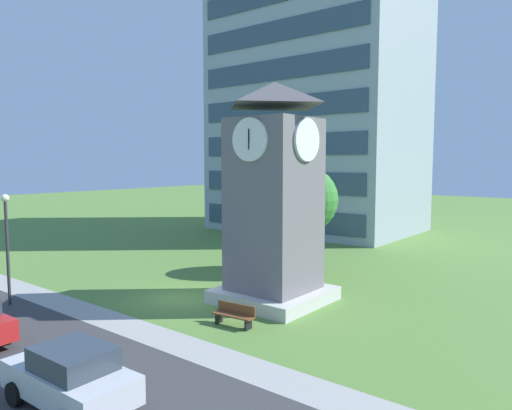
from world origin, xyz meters
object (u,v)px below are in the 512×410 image
street_lamp (7,235)px  tree_near_tower (304,200)px  parked_car_silver (71,376)px  park_bench (234,315)px  clock_tower (274,205)px

street_lamp → tree_near_tower: (7.04, 13.92, 1.11)m
street_lamp → parked_car_silver: 11.46m
park_bench → street_lamp: (-9.96, -4.31, 2.77)m
park_bench → tree_near_tower: bearing=106.9°
clock_tower → tree_near_tower: 6.21m
street_lamp → tree_near_tower: 15.64m
clock_tower → park_bench: bearing=-77.7°
park_bench → tree_near_tower: tree_near_tower is taller
clock_tower → parked_car_silver: bearing=-81.9°
clock_tower → parked_car_silver: (1.61, -11.28, -3.69)m
clock_tower → park_bench: clock_tower is taller
clock_tower → parked_car_silver: 11.98m
parked_car_silver → clock_tower: bearing=98.1°
park_bench → street_lamp: bearing=-156.6°
park_bench → parked_car_silver: size_ratio=0.45×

